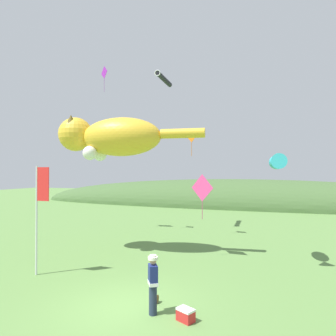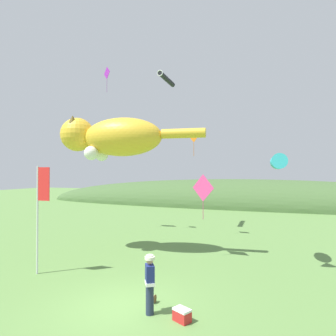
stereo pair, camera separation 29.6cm
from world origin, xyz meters
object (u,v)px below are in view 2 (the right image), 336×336
at_px(kite_tube_streamer, 167,79).
at_px(kite_diamond_pink, 203,188).
at_px(picnic_cooler, 182,315).
at_px(kite_giant_cat, 113,138).
at_px(kite_diamond_orange, 194,136).
at_px(festival_banner_pole, 40,203).
at_px(kite_diamond_violet, 107,73).
at_px(kite_fish_windsock, 278,162).
at_px(kite_diamond_white, 115,133).
at_px(festival_attendant, 150,282).
at_px(kite_spool, 153,299).

distance_m(kite_tube_streamer, kite_diamond_pink, 10.86).
xyz_separation_m(picnic_cooler, kite_giant_cat, (-5.66, 5.52, 5.92)).
xyz_separation_m(kite_giant_cat, kite_diamond_orange, (2.92, 5.35, 0.59)).
distance_m(kite_giant_cat, kite_diamond_pink, 5.43).
height_order(festival_banner_pole, kite_tube_streamer, kite_tube_streamer).
height_order(picnic_cooler, kite_diamond_violet, kite_diamond_violet).
bearing_deg(kite_tube_streamer, festival_banner_pole, -97.41).
bearing_deg(kite_diamond_pink, kite_giant_cat, -168.38).
bearing_deg(festival_banner_pole, kite_fish_windsock, 26.99).
bearing_deg(kite_diamond_white, kite_diamond_orange, -2.84).
xyz_separation_m(festival_attendant, picnic_cooler, (1.03, -0.05, -0.77)).
distance_m(picnic_cooler, festival_banner_pole, 7.53).
bearing_deg(festival_banner_pole, kite_tube_streamer, 82.59).
relative_size(kite_fish_windsock, kite_diamond_orange, 1.36).
distance_m(kite_giant_cat, kite_fish_windsock, 8.36).
relative_size(kite_diamond_white, kite_diamond_pink, 1.05).
height_order(kite_fish_windsock, kite_tube_streamer, kite_tube_streamer).
xyz_separation_m(festival_attendant, kite_tube_streamer, (-4.33, 12.60, 10.32)).
xyz_separation_m(picnic_cooler, kite_diamond_violet, (-8.71, 9.73, 11.01)).
height_order(kite_fish_windsock, kite_diamond_pink, kite_fish_windsock).
height_order(kite_diamond_pink, kite_diamond_orange, kite_diamond_orange).
bearing_deg(kite_tube_streamer, picnic_cooler, -67.02).
height_order(festival_attendant, kite_diamond_pink, kite_diamond_pink).
bearing_deg(kite_diamond_orange, picnic_cooler, -75.83).
bearing_deg(festival_banner_pole, kite_diamond_white, 102.67).
xyz_separation_m(festival_attendant, kite_diamond_white, (-7.90, 11.13, 6.28)).
distance_m(kite_spool, kite_diamond_orange, 12.09).
bearing_deg(kite_tube_streamer, kite_giant_cat, -92.41).
bearing_deg(kite_tube_streamer, festival_attendant, -71.02).
relative_size(festival_banner_pole, kite_diamond_orange, 2.44).
bearing_deg(picnic_cooler, festival_attendant, 177.03).
distance_m(festival_attendant, kite_diamond_orange, 12.37).
height_order(kite_tube_streamer, kite_diamond_pink, kite_tube_streamer).
height_order(kite_spool, kite_tube_streamer, kite_tube_streamer).
relative_size(festival_banner_pole, kite_giant_cat, 0.58).
xyz_separation_m(festival_attendant, festival_banner_pole, (-5.76, 1.60, 2.01)).
bearing_deg(kite_giant_cat, kite_diamond_pink, 11.62).
relative_size(kite_giant_cat, kite_tube_streamer, 2.58).
bearing_deg(kite_fish_windsock, kite_spool, -124.21).
relative_size(kite_diamond_violet, kite_diamond_orange, 0.96).
bearing_deg(kite_diamond_pink, festival_banner_pole, -140.16).
bearing_deg(kite_diamond_white, kite_giant_cat, -59.96).
bearing_deg(kite_spool, kite_diamond_orange, 98.43).
xyz_separation_m(festival_banner_pole, kite_giant_cat, (1.13, 3.87, 3.14)).
height_order(kite_spool, picnic_cooler, picnic_cooler).
relative_size(picnic_cooler, kite_diamond_pink, 0.26).
bearing_deg(kite_diamond_pink, kite_tube_streamer, 125.17).
height_order(kite_giant_cat, kite_fish_windsock, kite_giant_cat).
bearing_deg(kite_spool, kite_tube_streamer, 109.16).
relative_size(kite_giant_cat, kite_fish_windsock, 3.11).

